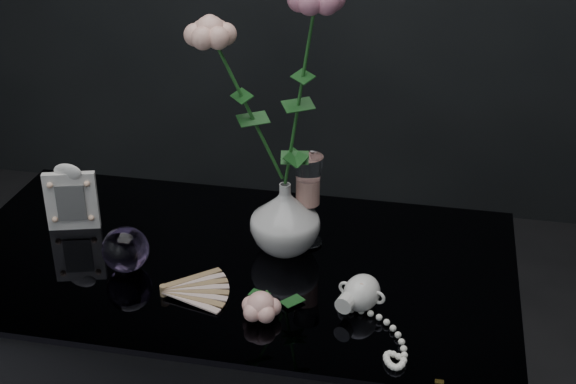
% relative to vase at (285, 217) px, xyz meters
% --- Properties ---
extents(vase, '(0.18, 0.18, 0.14)m').
position_rel_vase_xyz_m(vase, '(0.00, 0.00, 0.00)').
color(vase, silver).
rests_on(vase, table).
extents(wine_glass, '(0.07, 0.07, 0.18)m').
position_rel_vase_xyz_m(wine_glass, '(0.04, 0.03, 0.02)').
color(wine_glass, white).
rests_on(wine_glass, table).
extents(picture_frame, '(0.12, 0.11, 0.14)m').
position_rel_vase_xyz_m(picture_frame, '(-0.43, -0.00, 0.00)').
color(picture_frame, silver).
rests_on(picture_frame, table).
extents(paperweight, '(0.11, 0.11, 0.09)m').
position_rel_vase_xyz_m(paperweight, '(-0.27, -0.13, -0.03)').
color(paperweight, '#906DB2').
rests_on(paperweight, table).
extents(paper_fan, '(0.25, 0.21, 0.02)m').
position_rel_vase_xyz_m(paper_fan, '(-0.17, -0.19, -0.06)').
color(paper_fan, beige).
rests_on(paper_fan, table).
extents(loose_rose, '(0.16, 0.18, 0.05)m').
position_rel_vase_xyz_m(loose_rose, '(0.01, -0.22, -0.04)').
color(loose_rose, '#F7AB9F').
rests_on(loose_rose, table).
extents(pearl_jar, '(0.26, 0.27, 0.06)m').
position_rel_vase_xyz_m(pearl_jar, '(0.17, -0.16, -0.04)').
color(pearl_jar, white).
rests_on(pearl_jar, table).
extents(roses, '(0.25, 0.11, 0.43)m').
position_rel_vase_xyz_m(roses, '(-0.02, -0.01, 0.26)').
color(roses, '#FFB4A1').
rests_on(roses, vase).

